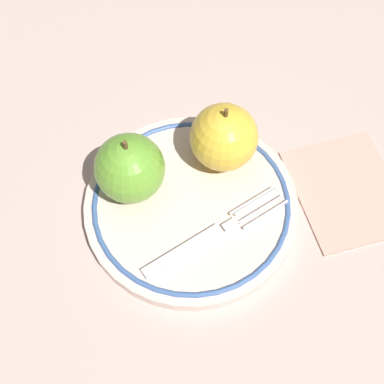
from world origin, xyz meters
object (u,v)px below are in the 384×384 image
at_px(fork, 213,235).
at_px(plate, 192,205).
at_px(apple_red_whole, 224,137).
at_px(napkin_folded, 347,189).
at_px(apple_second_whole, 129,171).

bearing_deg(fork, plate, 84.50).
distance_m(apple_red_whole, napkin_folded, 0.16).
bearing_deg(apple_red_whole, fork, 1.06).
bearing_deg(fork, napkin_folded, -10.93).
height_order(apple_red_whole, apple_second_whole, same).
height_order(plate, apple_red_whole, apple_red_whole).
distance_m(fork, napkin_folded, 0.17).
xyz_separation_m(plate, napkin_folded, (-0.05, 0.17, -0.01)).
height_order(apple_red_whole, napkin_folded, apple_red_whole).
height_order(plate, napkin_folded, plate).
xyz_separation_m(apple_red_whole, apple_second_whole, (0.06, -0.09, 0.00)).
relative_size(apple_second_whole, napkin_folded, 0.61).
distance_m(plate, apple_red_whole, 0.08).
bearing_deg(apple_red_whole, napkin_folded, 84.50).
distance_m(plate, napkin_folded, 0.18).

